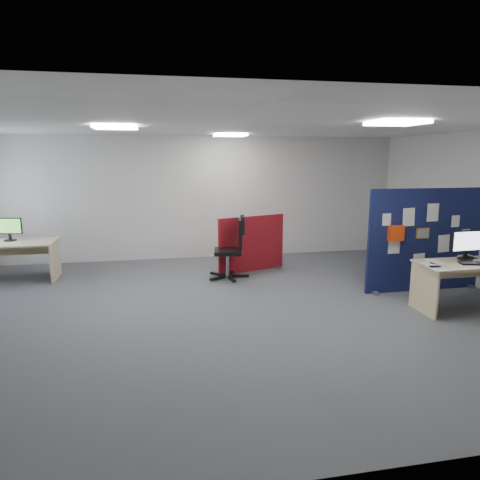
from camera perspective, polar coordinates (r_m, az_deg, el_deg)
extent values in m
plane|color=#505358|center=(6.49, -1.87, -9.31)|extent=(9.00, 9.00, 0.00)
cube|color=white|center=(6.10, -2.04, 15.20)|extent=(9.00, 7.00, 0.02)
cube|color=silver|center=(9.60, -5.23, 5.61)|extent=(9.00, 0.02, 2.70)
cube|color=silver|center=(2.83, 9.30, -7.90)|extent=(9.00, 0.02, 2.70)
cube|color=white|center=(5.82, 20.16, 14.45)|extent=(0.60, 0.60, 0.04)
cube|color=white|center=(6.54, -16.26, 14.24)|extent=(0.60, 0.60, 0.04)
cube|color=white|center=(8.64, -1.31, 13.81)|extent=(0.60, 0.60, 0.04)
cube|color=#10193E|center=(7.87, 23.56, -0.02)|extent=(2.12, 0.06, 1.75)
cube|color=gray|center=(7.60, 17.36, -6.59)|extent=(0.08, 0.30, 0.04)
cube|color=gray|center=(8.59, 28.14, -5.38)|extent=(0.08, 0.30, 0.04)
cube|color=white|center=(7.37, 18.97, 2.60)|extent=(0.15, 0.01, 0.20)
cube|color=white|center=(7.57, 21.58, 2.86)|extent=(0.21, 0.01, 0.30)
cube|color=white|center=(7.80, 24.32, 3.37)|extent=(0.21, 0.01, 0.30)
cube|color=white|center=(8.08, 26.80, 2.25)|extent=(0.15, 0.01, 0.20)
cube|color=white|center=(7.52, 19.86, -0.59)|extent=(0.21, 0.01, 0.30)
cube|color=white|center=(8.03, 25.53, -0.43)|extent=(0.21, 0.01, 0.30)
cube|color=white|center=(8.25, 27.87, 0.60)|extent=(0.15, 0.01, 0.20)
cube|color=white|center=(7.84, 22.74, -2.73)|extent=(0.21, 0.01, 0.30)
cube|color=gold|center=(7.76, 23.17, 0.83)|extent=(0.24, 0.01, 0.18)
cube|color=#F2400F|center=(7.44, 20.08, 0.87)|extent=(0.25, 0.10, 0.25)
cube|color=beige|center=(7.18, 28.58, -2.73)|extent=(1.59, 0.71, 0.03)
cube|color=beige|center=(6.82, 23.30, -6.13)|extent=(0.03, 0.65, 0.70)
cube|color=beige|center=(7.46, 26.90, -3.41)|extent=(1.43, 0.02, 0.30)
cylinder|color=black|center=(7.29, 27.79, -2.25)|extent=(0.21, 0.21, 0.02)
cube|color=black|center=(7.28, 27.83, -1.77)|extent=(0.04, 0.03, 0.11)
cube|color=black|center=(7.24, 27.98, -0.11)|extent=(0.52, 0.06, 0.32)
cube|color=silver|center=(7.23, 28.08, -0.14)|extent=(0.48, 0.03, 0.28)
cube|color=black|center=(7.08, 28.94, -2.72)|extent=(0.48, 0.29, 0.02)
cube|color=maroon|center=(8.49, 1.57, -0.51)|extent=(1.41, 0.52, 1.11)
cube|color=gray|center=(8.51, -2.33, -4.18)|extent=(0.08, 0.30, 0.04)
cube|color=gray|center=(8.76, 5.31, -3.78)|extent=(0.08, 0.30, 0.04)
cube|color=beige|center=(8.85, -28.71, -0.35)|extent=(1.68, 0.84, 0.03)
cube|color=beige|center=(8.71, -23.40, -2.52)|extent=(0.03, 0.77, 0.70)
cube|color=beige|center=(9.25, -27.89, -0.88)|extent=(1.51, 0.02, 0.30)
cylinder|color=black|center=(8.96, -28.29, -0.02)|extent=(0.22, 0.22, 0.02)
cube|color=black|center=(8.95, -28.32, 0.38)|extent=(0.05, 0.04, 0.11)
cube|color=black|center=(8.92, -28.44, 1.67)|extent=(0.47, 0.13, 0.30)
cube|color=green|center=(8.90, -28.48, 1.65)|extent=(0.42, 0.10, 0.26)
cube|color=black|center=(8.11, 0.03, -4.78)|extent=(0.33, 0.10, 0.04)
cube|color=black|center=(8.32, -1.16, -4.37)|extent=(0.19, 0.31, 0.04)
cube|color=black|center=(8.24, -2.99, -4.54)|extent=(0.27, 0.26, 0.04)
cube|color=black|center=(7.97, -3.01, -5.08)|extent=(0.31, 0.20, 0.04)
cube|color=black|center=(7.89, -1.09, -5.24)|extent=(0.11, 0.33, 0.04)
cylinder|color=gray|center=(8.04, -1.65, -3.25)|extent=(0.06, 0.06, 0.45)
cube|color=black|center=(7.99, -1.66, -1.54)|extent=(0.56, 0.56, 0.08)
cube|color=black|center=(7.92, 0.03, 0.90)|extent=(0.12, 0.45, 0.54)
cube|color=black|center=(7.90, 0.34, 2.05)|extent=(0.12, 0.41, 0.32)
cube|color=white|center=(6.73, 24.18, -3.05)|extent=(0.22, 0.31, 0.00)
cube|color=white|center=(6.95, 24.49, -2.65)|extent=(0.26, 0.33, 0.00)
cube|color=white|center=(6.56, 24.85, -3.46)|extent=(0.24, 0.32, 0.00)
cube|color=white|center=(7.52, 28.34, -2.00)|extent=(0.23, 0.32, 0.00)
cube|color=white|center=(7.44, 28.24, -2.12)|extent=(0.21, 0.30, 0.00)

